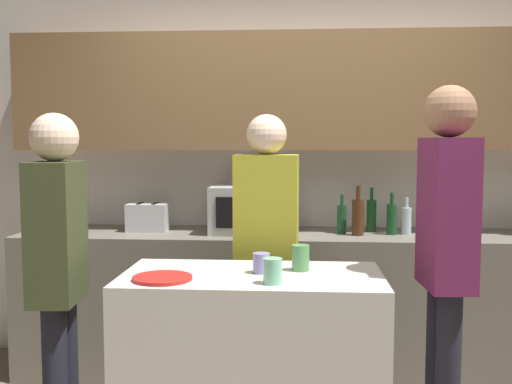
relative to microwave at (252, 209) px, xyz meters
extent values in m
cube|color=silver|center=(0.31, 0.33, 0.28)|extent=(6.40, 0.08, 2.70)
cube|color=olive|center=(0.31, 0.13, 0.76)|extent=(3.74, 0.32, 0.75)
cube|color=#6B665B|center=(0.31, -0.02, -0.61)|extent=(3.60, 0.62, 0.92)
cube|color=beige|center=(0.09, -1.17, -0.61)|extent=(1.18, 0.61, 0.91)
cube|color=#B7BABC|center=(0.00, 0.00, 0.00)|extent=(0.52, 0.38, 0.30)
cube|color=black|center=(-0.05, -0.19, 0.00)|extent=(0.31, 0.01, 0.19)
cube|color=silver|center=(-0.68, 0.00, -0.06)|extent=(0.26, 0.16, 0.18)
cube|color=black|center=(-0.73, 0.00, 0.03)|extent=(0.02, 0.11, 0.01)
cube|color=black|center=(-0.63, 0.00, 0.03)|extent=(0.02, 0.11, 0.01)
cylinder|color=#194723|center=(0.58, 0.00, -0.06)|extent=(0.06, 0.06, 0.18)
cylinder|color=#194723|center=(0.58, 0.00, 0.06)|extent=(0.02, 0.02, 0.07)
cylinder|color=#472814|center=(0.67, -0.07, -0.04)|extent=(0.07, 0.07, 0.22)
cylinder|color=#472814|center=(0.67, -0.07, 0.12)|extent=(0.03, 0.03, 0.09)
cylinder|color=#194723|center=(0.77, 0.08, -0.05)|extent=(0.06, 0.06, 0.21)
cylinder|color=#194723|center=(0.77, 0.08, 0.10)|extent=(0.02, 0.02, 0.08)
cylinder|color=#194723|center=(0.89, -0.03, -0.05)|extent=(0.06, 0.06, 0.19)
cylinder|color=#194723|center=(0.89, -0.03, 0.08)|extent=(0.02, 0.02, 0.07)
cylinder|color=silver|center=(0.98, -0.01, -0.07)|extent=(0.06, 0.06, 0.17)
cylinder|color=silver|center=(0.98, -0.01, 0.05)|extent=(0.02, 0.02, 0.07)
cylinder|color=red|center=(-0.29, -1.31, -0.15)|extent=(0.26, 0.26, 0.01)
cylinder|color=#599C5A|center=(0.31, -1.08, -0.10)|extent=(0.08, 0.08, 0.12)
cylinder|color=#85D7AC|center=(0.19, -1.35, -0.10)|extent=(0.08, 0.08, 0.11)
cylinder|color=#8B85C1|center=(0.13, -1.15, -0.11)|extent=(0.08, 0.08, 0.09)
cylinder|color=black|center=(-0.78, -1.16, -0.67)|extent=(0.11, 0.11, 0.79)
cube|color=#394124|center=(-0.78, -1.24, 0.04)|extent=(0.22, 0.36, 0.63)
sphere|color=beige|center=(-0.78, -1.24, 0.46)|extent=(0.21, 0.21, 0.21)
cylinder|color=black|center=(0.21, -0.61, -0.67)|extent=(0.11, 0.11, 0.80)
cylinder|color=black|center=(0.05, -0.60, -0.67)|extent=(0.11, 0.11, 0.80)
cube|color=gold|center=(0.13, -0.60, 0.05)|extent=(0.35, 0.21, 0.63)
sphere|color=beige|center=(0.13, -0.60, 0.47)|extent=(0.22, 0.22, 0.22)
cylinder|color=black|center=(0.96, -1.04, -0.64)|extent=(0.11, 0.11, 0.85)
cube|color=#68204A|center=(0.96, -1.12, 0.12)|extent=(0.21, 0.35, 0.67)
sphere|color=#9E7051|center=(0.96, -1.12, 0.57)|extent=(0.23, 0.23, 0.23)
camera|label=1|loc=(0.30, -3.82, 0.44)|focal=42.00mm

